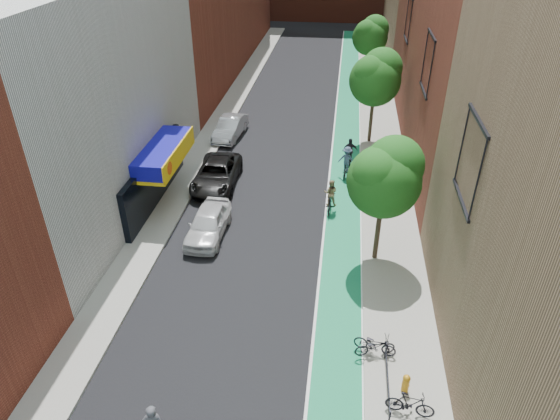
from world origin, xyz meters
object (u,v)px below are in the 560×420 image
(parked_car_silver, at_px, (230,128))
(fire_hydrant, at_px, (406,383))
(parked_car_black, at_px, (217,174))
(parked_car_white, at_px, (208,223))
(cyclist_lane_near, at_px, (330,198))
(cyclist_lane_mid, at_px, (349,157))
(cyclist_lane_far, at_px, (347,163))

(parked_car_silver, distance_m, fire_hydrant, 24.14)
(parked_car_black, bearing_deg, parked_car_silver, 94.59)
(parked_car_silver, xyz_separation_m, fire_hydrant, (11.03, -21.47, -0.16))
(parked_car_white, bearing_deg, parked_car_black, 99.76)
(parked_car_white, distance_m, parked_car_silver, 12.78)
(fire_hydrant, bearing_deg, cyclist_lane_near, 104.98)
(parked_car_white, relative_size, fire_hydrant, 5.56)
(parked_car_silver, xyz_separation_m, cyclist_lane_mid, (8.81, -3.82, 0.03))
(parked_car_white, xyz_separation_m, parked_car_silver, (-1.60, 12.68, -0.01))
(parked_car_silver, relative_size, cyclist_lane_far, 2.21)
(parked_car_white, bearing_deg, cyclist_lane_far, 47.89)
(cyclist_lane_far, bearing_deg, parked_car_black, 25.82)
(parked_car_white, relative_size, cyclist_lane_mid, 2.18)
(cyclist_lane_mid, bearing_deg, parked_car_black, 15.92)
(parked_car_black, bearing_deg, parked_car_white, -82.15)
(parked_car_white, distance_m, cyclist_lane_far, 10.34)
(cyclist_lane_mid, height_order, fire_hydrant, cyclist_lane_mid)
(parked_car_black, xyz_separation_m, cyclist_lane_far, (7.89, 2.18, 0.17))
(parked_car_white, relative_size, cyclist_lane_far, 2.18)
(cyclist_lane_near, relative_size, cyclist_lane_far, 0.96)
(parked_car_white, xyz_separation_m, cyclist_lane_mid, (7.21, 8.86, 0.01))
(fire_hydrant, bearing_deg, parked_car_black, 125.93)
(parked_car_silver, relative_size, fire_hydrant, 5.64)
(parked_car_black, xyz_separation_m, fire_hydrant, (10.29, -14.20, -0.17))
(cyclist_lane_mid, xyz_separation_m, cyclist_lane_far, (-0.18, -1.27, 0.15))
(parked_car_black, height_order, cyclist_lane_mid, cyclist_lane_mid)
(parked_car_black, bearing_deg, cyclist_lane_near, -18.01)
(cyclist_lane_near, bearing_deg, parked_car_silver, -47.55)
(parked_car_black, height_order, parked_car_silver, parked_car_black)
(cyclist_lane_near, xyz_separation_m, cyclist_lane_mid, (1.01, 5.58, -0.04))
(cyclist_lane_mid, relative_size, cyclist_lane_far, 1.00)
(cyclist_lane_far, bearing_deg, parked_car_white, 57.55)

